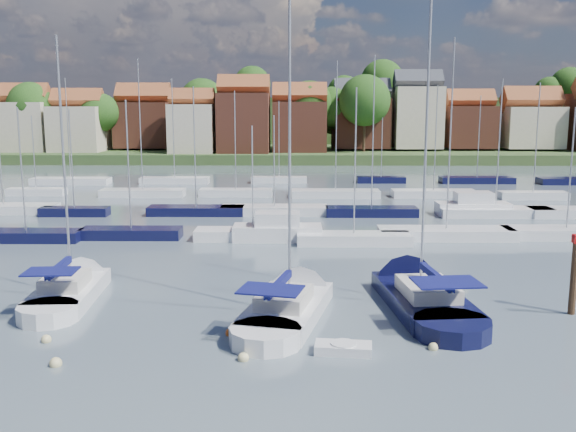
{
  "coord_description": "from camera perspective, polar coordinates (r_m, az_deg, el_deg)",
  "views": [
    {
      "loc": [
        -3.95,
        -29.89,
        10.72
      ],
      "look_at": [
        -4.41,
        14.0,
        3.0
      ],
      "focal_mm": 40.0,
      "sensor_mm": 36.0,
      "label": 1
    }
  ],
  "objects": [
    {
      "name": "buoy_b",
      "position": [
        27.87,
        -4.0,
        -12.68
      ],
      "size": [
        0.49,
        0.49,
        0.49
      ],
      "primitive_type": "sphere",
      "color": "beige",
      "rests_on": "ground"
    },
    {
      "name": "marina_field",
      "position": [
        66.11,
        5.67,
        0.97
      ],
      "size": [
        79.62,
        41.41,
        15.93
      ],
      "color": "white",
      "rests_on": "ground"
    },
    {
      "name": "buoy_c",
      "position": [
        30.72,
        -5.13,
        -10.5
      ],
      "size": [
        0.47,
        0.47,
        0.47
      ],
      "primitive_type": "sphere",
      "color": "#D85914",
      "rests_on": "ground"
    },
    {
      "name": "sailboat_navy",
      "position": [
        36.99,
        11.05,
        -6.51
      ],
      "size": [
        5.1,
        14.18,
        19.1
      ],
      "rotation": [
        0.0,
        0.0,
        1.68
      ],
      "color": "black",
      "rests_on": "ground"
    },
    {
      "name": "sailboat_left",
      "position": [
        39.02,
        -18.35,
        -5.96
      ],
      "size": [
        3.7,
        11.58,
        15.53
      ],
      "rotation": [
        0.0,
        0.0,
        1.63
      ],
      "color": "white",
      "rests_on": "ground"
    },
    {
      "name": "buoy_d",
      "position": [
        29.62,
        12.76,
        -11.51
      ],
      "size": [
        0.43,
        0.43,
        0.43
      ],
      "primitive_type": "sphere",
      "color": "beige",
      "rests_on": "ground"
    },
    {
      "name": "buoy_e",
      "position": [
        39.32,
        15.42,
        -6.22
      ],
      "size": [
        0.46,
        0.46,
        0.46
      ],
      "primitive_type": "sphere",
      "color": "beige",
      "rests_on": "ground"
    },
    {
      "name": "buoy_g",
      "position": [
        33.92,
        0.51,
        -8.45
      ],
      "size": [
        0.46,
        0.46,
        0.46
      ],
      "primitive_type": "sphere",
      "color": "#D85914",
      "rests_on": "ground"
    },
    {
      "name": "buoy_a",
      "position": [
        31.77,
        -20.68,
        -10.42
      ],
      "size": [
        0.47,
        0.47,
        0.47
      ],
      "primitive_type": "sphere",
      "color": "beige",
      "rests_on": "ground"
    },
    {
      "name": "timber_piling",
      "position": [
        36.23,
        23.98,
        -6.25
      ],
      "size": [
        0.4,
        0.4,
        6.44
      ],
      "color": "#4C331E",
      "rests_on": "ground"
    },
    {
      "name": "ground",
      "position": [
        70.82,
        3.79,
        1.24
      ],
      "size": [
        260.0,
        260.0,
        0.0
      ],
      "primitive_type": "plane",
      "color": "#44525D",
      "rests_on": "ground"
    },
    {
      "name": "tender",
      "position": [
        28.6,
        4.94,
        -11.64
      ],
      "size": [
        2.59,
        1.42,
        0.53
      ],
      "rotation": [
        0.0,
        0.0,
        -0.11
      ],
      "color": "white",
      "rests_on": "ground"
    },
    {
      "name": "buoy_h",
      "position": [
        28.93,
        -19.94,
        -12.41
      ],
      "size": [
        0.52,
        0.52,
        0.52
      ],
      "primitive_type": "sphere",
      "color": "beige",
      "rests_on": "ground"
    },
    {
      "name": "far_shore_town",
      "position": [
        162.79,
        2.79,
        7.81
      ],
      "size": [
        212.46,
        90.0,
        22.27
      ],
      "color": "#425229",
      "rests_on": "ground"
    },
    {
      "name": "sailboat_centre",
      "position": [
        34.4,
        0.57,
        -7.58
      ],
      "size": [
        6.12,
        12.97,
        16.99
      ],
      "rotation": [
        0.0,
        0.0,
        1.34
      ],
      "color": "white",
      "rests_on": "ground"
    }
  ]
}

